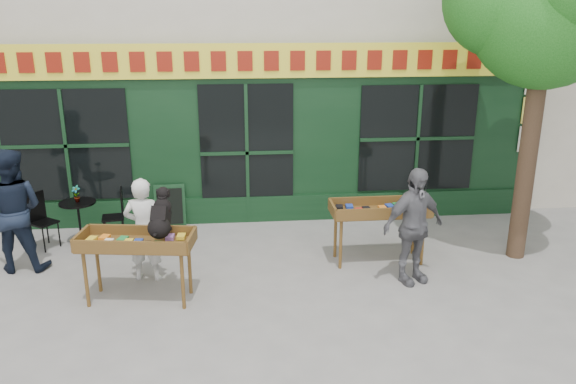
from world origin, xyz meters
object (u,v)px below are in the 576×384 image
object	(u,v)px
man_left	(12,211)
book_cart_right	(380,212)
bistro_table	(79,214)
dog	(160,212)
man_right	(413,226)
book_cart_center	(137,245)
woman	(144,230)

from	to	relation	value
man_left	book_cart_right	bearing A→B (deg)	178.09
book_cart_right	bistro_table	distance (m)	5.03
dog	man_right	size ratio (longest dim) A/B	0.35
book_cart_center	man_left	xyz separation A→B (m)	(-2.01, 1.21, 0.13)
book_cart_right	man_left	distance (m)	5.60
book_cart_center	bistro_table	distance (m)	2.50
bistro_table	book_cart_center	bearing A→B (deg)	-58.05
bistro_table	man_left	xyz separation A→B (m)	(-0.70, -0.90, 0.41)
dog	man_left	xyz separation A→B (m)	(-2.36, 1.26, -0.34)
woman	bistro_table	xyz separation A→B (m)	(-1.31, 1.46, -0.24)
woman	book_cart_right	world-z (taller)	woman
dog	man_right	distance (m)	3.56
man_right	man_left	distance (m)	5.97
book_cart_center	man_left	bearing A→B (deg)	157.12
book_cart_center	man_left	size ratio (longest dim) A/B	0.83
book_cart_center	book_cart_right	world-z (taller)	same
dog	woman	distance (m)	0.93
man_right	man_left	world-z (taller)	man_left
book_cart_right	dog	bearing A→B (deg)	-163.29
woman	man_left	world-z (taller)	man_left
man_left	dog	bearing A→B (deg)	152.66
book_cart_center	woman	size ratio (longest dim) A/B	1.01
dog	man_right	bearing A→B (deg)	12.20
woman	man_right	size ratio (longest dim) A/B	0.90
book_cart_right	bistro_table	bearing A→B (deg)	166.14
book_cart_center	bistro_table	bearing A→B (deg)	130.00
dog	man_left	distance (m)	2.70
dog	book_cart_right	size ratio (longest dim) A/B	0.40
dog	bistro_table	size ratio (longest dim) A/B	0.79
woman	bistro_table	distance (m)	1.98
woman	man_left	bearing A→B (deg)	-7.41
book_cart_center	man_right	distance (m)	3.88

